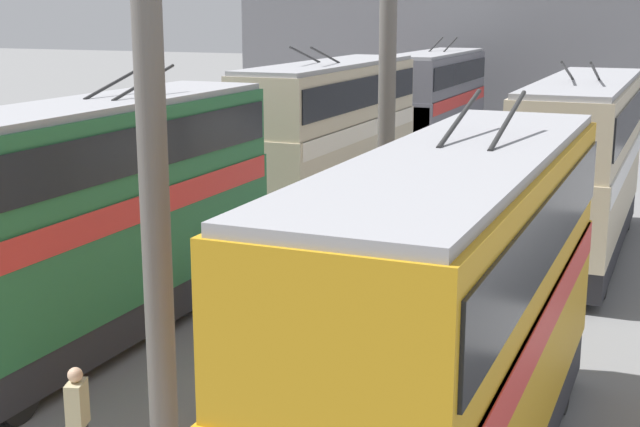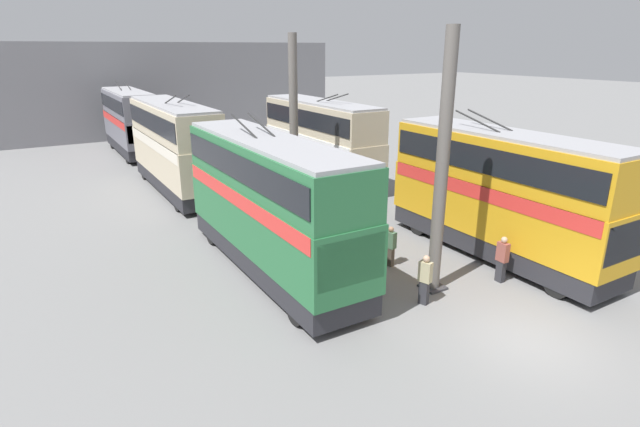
{
  "view_description": "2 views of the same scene",
  "coord_description": "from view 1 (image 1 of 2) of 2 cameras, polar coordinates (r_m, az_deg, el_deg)",
  "views": [
    {
      "loc": [
        -6.67,
        -7.06,
        6.91
      ],
      "look_at": [
        12.19,
        0.9,
        2.19
      ],
      "focal_mm": 50.0,
      "sensor_mm": 36.0,
      "label": 1
    },
    {
      "loc": [
        -7.75,
        11.62,
        8.13
      ],
      "look_at": [
        9.39,
        1.41,
        1.47
      ],
      "focal_mm": 28.0,
      "sensor_mm": 36.0,
      "label": 2
    }
  ],
  "objects": [
    {
      "name": "person_aisle_foreground",
      "position": [
        14.14,
        -15.23,
        -12.56
      ],
      "size": [
        0.48,
        0.36,
        1.74
      ],
      "rotation": [
        0.0,
        0.0,
        5.04
      ],
      "color": "#2D2D33",
      "rests_on": "ground_plane"
    },
    {
      "name": "person_by_right_row",
      "position": [
        19.52,
        -5.61,
        -5.16
      ],
      "size": [
        0.48,
        0.43,
        1.63
      ],
      "rotation": [
        0.0,
        0.0,
        4.14
      ],
      "color": "#473D33",
      "rests_on": "ground_plane"
    },
    {
      "name": "bus_left_far",
      "position": [
        25.97,
        16.39,
        3.46
      ],
      "size": [
        10.5,
        2.54,
        5.65
      ],
      "color": "black",
      "rests_on": "ground_plane"
    },
    {
      "name": "bus_right_near",
      "position": [
        19.11,
        -13.99,
        0.45
      ],
      "size": [
        10.73,
        2.54,
        5.7
      ],
      "color": "black",
      "rests_on": "ground_plane"
    },
    {
      "name": "bus_left_near",
      "position": [
        12.55,
        8.71,
        -5.94
      ],
      "size": [
        10.03,
        2.54,
        5.68
      ],
      "color": "black",
      "rests_on": "ground_plane"
    },
    {
      "name": "person_aisle_midway",
      "position": [
        15.97,
        -5.76,
        -9.4
      ],
      "size": [
        0.46,
        0.33,
        1.62
      ],
      "rotation": [
        0.0,
        0.0,
        4.95
      ],
      "color": "#473D33",
      "rests_on": "ground_plane"
    },
    {
      "name": "support_column_far",
      "position": [
        22.29,
        4.28,
        6.14
      ],
      "size": [
        0.78,
        0.78,
        8.79
      ],
      "color": "#605B56",
      "rests_on": "ground_plane"
    },
    {
      "name": "bus_right_mid",
      "position": [
        30.23,
        0.73,
        5.43
      ],
      "size": [
        10.76,
        2.54,
        5.79
      ],
      "color": "black",
      "rests_on": "ground_plane"
    },
    {
      "name": "depot_back_wall",
      "position": [
        48.38,
        14.66,
        9.46
      ],
      "size": [
        0.5,
        36.0,
        8.59
      ],
      "color": "slate",
      "rests_on": "ground_plane"
    },
    {
      "name": "support_column_near",
      "position": [
        13.01,
        -10.55,
        1.04
      ],
      "size": [
        0.78,
        0.78,
        8.79
      ],
      "color": "#605B56",
      "rests_on": "ground_plane"
    },
    {
      "name": "bus_right_far",
      "position": [
        42.33,
        7.35,
        7.34
      ],
      "size": [
        9.71,
        2.54,
        5.57
      ],
      "color": "black",
      "rests_on": "ground_plane"
    },
    {
      "name": "oil_drum",
      "position": [
        21.4,
        7.1,
        -4.72
      ],
      "size": [
        0.65,
        0.65,
        0.89
      ],
      "color": "#235638",
      "rests_on": "ground_plane"
    }
  ]
}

